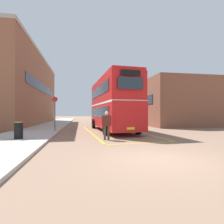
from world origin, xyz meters
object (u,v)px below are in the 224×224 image
(single_deck_bus, at_px, (116,113))
(litter_bin, at_px, (19,130))
(double_decker_bus, at_px, (112,104))
(pedestrian_boarding, at_px, (107,123))
(bus_stop_sign, at_px, (55,110))

(single_deck_bus, distance_m, litter_bin, 24.15)
(double_decker_bus, xyz_separation_m, pedestrian_boarding, (-1.29, -5.32, -1.50))
(double_decker_bus, height_order, litter_bin, double_decker_bus)
(single_deck_bus, bearing_deg, litter_bin, -114.80)
(double_decker_bus, distance_m, litter_bin, 8.29)
(double_decker_bus, bearing_deg, litter_bin, -142.76)
(pedestrian_boarding, distance_m, bus_stop_sign, 5.95)
(litter_bin, xyz_separation_m, bus_stop_sign, (1.46, 4.17, 1.21))
(double_decker_bus, xyz_separation_m, bus_stop_sign, (-4.98, -0.72, -0.66))
(double_decker_bus, height_order, bus_stop_sign, double_decker_bus)
(pedestrian_boarding, xyz_separation_m, bus_stop_sign, (-3.68, 4.60, 0.83))
(pedestrian_boarding, bearing_deg, bus_stop_sign, 128.68)
(pedestrian_boarding, distance_m, litter_bin, 5.17)
(double_decker_bus, bearing_deg, bus_stop_sign, -171.82)
(single_deck_bus, relative_size, pedestrian_boarding, 5.50)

